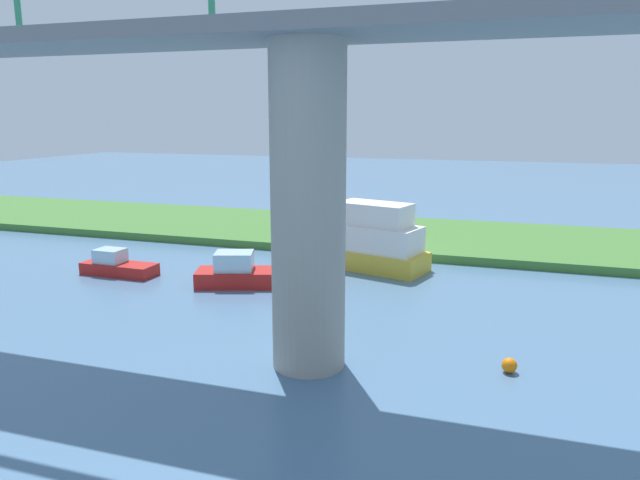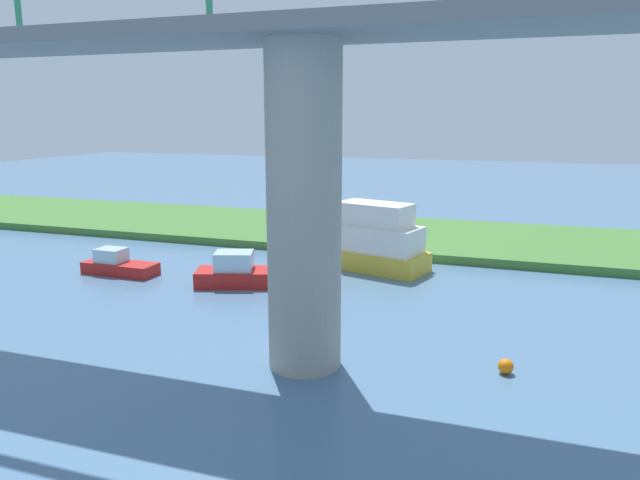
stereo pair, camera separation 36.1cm
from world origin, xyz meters
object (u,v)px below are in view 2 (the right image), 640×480
at_px(person_on_bank, 315,232).
at_px(motorboat_white, 245,273).
at_px(marker_buoy, 506,366).
at_px(mooring_post, 324,233).
at_px(riverboat_paddlewheel, 118,265).
at_px(pontoon_yellow, 362,241).
at_px(bridge_pylon, 304,211).

bearing_deg(person_on_bank, motorboat_white, 84.47).
relative_size(motorboat_white, marker_buoy, 10.71).
height_order(mooring_post, marker_buoy, mooring_post).
height_order(person_on_bank, marker_buoy, person_on_bank).
bearing_deg(riverboat_paddlewheel, mooring_post, -131.67).
height_order(pontoon_yellow, motorboat_white, pontoon_yellow).
distance_m(bridge_pylon, riverboat_paddlewheel, 16.13).
distance_m(pontoon_yellow, riverboat_paddlewheel, 13.10).
relative_size(pontoon_yellow, marker_buoy, 16.38).
bearing_deg(riverboat_paddlewheel, bridge_pylon, 150.08).
xyz_separation_m(motorboat_white, riverboat_paddlewheel, (7.26, 0.23, -0.12)).
height_order(mooring_post, motorboat_white, motorboat_white).
xyz_separation_m(bridge_pylon, pontoon_yellow, (1.56, -13.30, -3.77)).
relative_size(pontoon_yellow, riverboat_paddlewheel, 2.02).
relative_size(person_on_bank, mooring_post, 1.56).
bearing_deg(person_on_bank, riverboat_paddlewheel, 46.54).
height_order(riverboat_paddlewheel, marker_buoy, riverboat_paddlewheel).
bearing_deg(pontoon_yellow, person_on_bank, -37.88).
xyz_separation_m(bridge_pylon, mooring_post, (5.04, -17.03, -4.29)).
xyz_separation_m(bridge_pylon, marker_buoy, (-6.43, -1.41, -4.99)).
relative_size(person_on_bank, marker_buoy, 2.78).
bearing_deg(pontoon_yellow, bridge_pylon, 96.71).
bearing_deg(person_on_bank, bridge_pylon, 108.09).
bearing_deg(bridge_pylon, pontoon_yellow, -83.29).
bearing_deg(riverboat_paddlewheel, person_on_bank, -133.46).
distance_m(pontoon_yellow, marker_buoy, 14.38).
xyz_separation_m(mooring_post, riverboat_paddlewheel, (8.32, 9.34, -0.47)).
xyz_separation_m(person_on_bank, marker_buoy, (-11.72, 14.79, -0.95)).
bearing_deg(pontoon_yellow, riverboat_paddlewheel, 25.44).
bearing_deg(bridge_pylon, mooring_post, -73.51).
xyz_separation_m(pontoon_yellow, motorboat_white, (4.53, 5.38, -0.87)).
distance_m(motorboat_white, riverboat_paddlewheel, 7.27).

